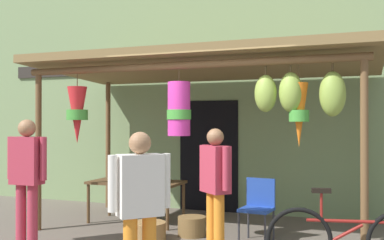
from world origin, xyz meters
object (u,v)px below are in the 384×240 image
(parked_bicycle, at_px, (349,240))
(shopper_by_bananas, at_px, (140,201))
(wicker_basket_by_table, at_px, (148,231))
(customer_foreground, at_px, (27,172))
(flower_heap_on_table, at_px, (135,177))
(wicker_basket_spare, at_px, (192,226))
(display_table, at_px, (136,185))
(folding_chair, at_px, (258,204))
(vendor_in_orange, at_px, (215,181))

(parked_bicycle, bearing_deg, shopper_by_bananas, -141.27)
(wicker_basket_by_table, relative_size, customer_foreground, 0.29)
(flower_heap_on_table, relative_size, wicker_basket_spare, 1.71)
(display_table, bearing_deg, shopper_by_bananas, -61.71)
(folding_chair, xyz_separation_m, wicker_basket_spare, (-0.95, -0.03, -0.37))
(display_table, xyz_separation_m, folding_chair, (2.09, -0.47, -0.10))
(shopper_by_bananas, bearing_deg, parked_bicycle, 38.73)
(flower_heap_on_table, xyz_separation_m, customer_foreground, (-0.63, -1.75, 0.23))
(vendor_in_orange, xyz_separation_m, customer_foreground, (-2.36, -0.54, 0.07))
(wicker_basket_spare, height_order, parked_bicycle, parked_bicycle)
(customer_foreground, bearing_deg, shopper_by_bananas, -25.06)
(folding_chair, bearing_deg, vendor_in_orange, -112.94)
(shopper_by_bananas, bearing_deg, flower_heap_on_table, 118.75)
(flower_heap_on_table, height_order, wicker_basket_spare, flower_heap_on_table)
(parked_bicycle, relative_size, vendor_in_orange, 1.13)
(display_table, distance_m, customer_foreground, 1.96)
(wicker_basket_by_table, relative_size, shopper_by_bananas, 0.32)
(display_table, height_order, flower_heap_on_table, flower_heap_on_table)
(flower_heap_on_table, distance_m, vendor_in_orange, 2.12)
(parked_bicycle, bearing_deg, wicker_basket_spare, 156.77)
(folding_chair, height_order, wicker_basket_by_table, folding_chair)
(wicker_basket_spare, bearing_deg, folding_chair, 1.91)
(wicker_basket_by_table, distance_m, parked_bicycle, 2.66)
(vendor_in_orange, bearing_deg, folding_chair, 67.06)
(display_table, distance_m, wicker_basket_by_table, 1.24)
(wicker_basket_by_table, distance_m, vendor_in_orange, 1.37)
(parked_bicycle, distance_m, customer_foreground, 3.96)
(flower_heap_on_table, xyz_separation_m, wicker_basket_spare, (1.13, -0.43, -0.60))
(wicker_basket_by_table, height_order, vendor_in_orange, vendor_in_orange)
(display_table, bearing_deg, customer_foreground, -108.72)
(folding_chair, xyz_separation_m, vendor_in_orange, (-0.35, -0.82, 0.39))
(customer_foreground, relative_size, shopper_by_bananas, 1.08)
(folding_chair, xyz_separation_m, customer_foreground, (-2.71, -1.36, 0.47))
(parked_bicycle, bearing_deg, vendor_in_orange, 175.15)
(display_table, distance_m, flower_heap_on_table, 0.16)
(wicker_basket_spare, distance_m, shopper_by_bananas, 2.47)
(flower_heap_on_table, bearing_deg, wicker_basket_spare, -20.66)
(folding_chair, bearing_deg, display_table, 167.42)
(flower_heap_on_table, bearing_deg, customer_foreground, -109.67)
(display_table, distance_m, wicker_basket_spare, 1.33)
(folding_chair, relative_size, vendor_in_orange, 0.55)
(flower_heap_on_table, bearing_deg, parked_bicycle, -22.34)
(vendor_in_orange, bearing_deg, customer_foreground, -167.12)
(wicker_basket_spare, bearing_deg, parked_bicycle, -23.23)
(folding_chair, distance_m, wicker_basket_spare, 1.02)
(wicker_basket_by_table, height_order, parked_bicycle, parked_bicycle)
(display_table, xyz_separation_m, parked_bicycle, (3.27, -1.41, -0.25))
(folding_chair, relative_size, shopper_by_bananas, 0.55)
(shopper_by_bananas, bearing_deg, wicker_basket_by_table, 114.08)
(display_table, xyz_separation_m, wicker_basket_by_table, (0.67, -0.93, -0.48))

